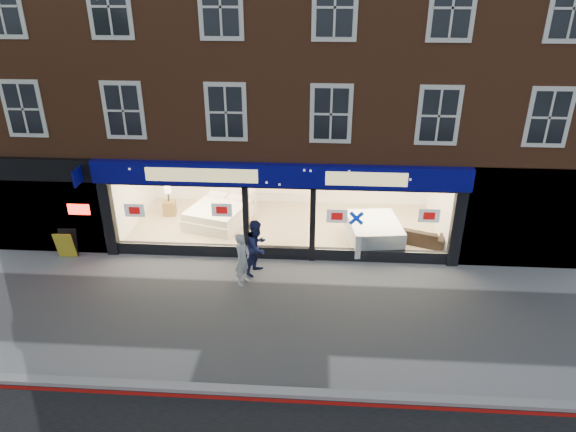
# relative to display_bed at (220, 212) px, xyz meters

# --- Properties ---
(ground) EXTENTS (120.00, 120.00, 0.00)m
(ground) POSITION_rel_display_bed_xyz_m (2.39, -5.45, -0.47)
(ground) COLOR gray
(ground) RESTS_ON ground
(kerb_line) EXTENTS (60.00, 0.10, 0.01)m
(kerb_line) POSITION_rel_display_bed_xyz_m (2.39, -8.55, -0.46)
(kerb_line) COLOR #8C0A07
(kerb_line) RESTS_ON ground
(kerb_stone) EXTENTS (60.00, 0.25, 0.12)m
(kerb_stone) POSITION_rel_display_bed_xyz_m (2.39, -8.35, -0.41)
(kerb_stone) COLOR gray
(kerb_stone) RESTS_ON ground
(showroom_floor) EXTENTS (11.00, 4.50, 0.10)m
(showroom_floor) POSITION_rel_display_bed_xyz_m (2.39, -0.20, -0.42)
(showroom_floor) COLOR tan
(showroom_floor) RESTS_ON ground
(building) EXTENTS (19.00, 8.26, 10.30)m
(building) POSITION_rel_display_bed_xyz_m (2.37, 1.49, 6.20)
(building) COLOR brown
(building) RESTS_ON ground
(display_bed) EXTENTS (2.52, 2.79, 1.33)m
(display_bed) POSITION_rel_display_bed_xyz_m (0.00, 0.00, 0.00)
(display_bed) COLOR white
(display_bed) RESTS_ON showroom_floor
(bedside_table) EXTENTS (0.50, 0.50, 0.55)m
(bedside_table) POSITION_rel_display_bed_xyz_m (-2.01, 0.45, -0.09)
(bedside_table) COLOR brown
(bedside_table) RESTS_ON showroom_floor
(mattress_stack) EXTENTS (1.89, 2.26, 0.82)m
(mattress_stack) POSITION_rel_display_bed_xyz_m (5.49, -1.35, 0.04)
(mattress_stack) COLOR silver
(mattress_stack) RESTS_ON showroom_floor
(sofa) EXTENTS (1.96, 1.33, 0.53)m
(sofa) POSITION_rel_display_bed_xyz_m (6.99, -1.17, -0.10)
(sofa) COLOR black
(sofa) RESTS_ON showroom_floor
(a_board) EXTENTS (0.62, 0.41, 0.94)m
(a_board) POSITION_rel_display_bed_xyz_m (-4.51, -2.75, 0.00)
(a_board) COLOR gold
(a_board) RESTS_ON ground
(pedestrian_grey) EXTENTS (0.57, 0.69, 1.64)m
(pedestrian_grey) POSITION_rel_display_bed_xyz_m (1.42, -3.94, 0.35)
(pedestrian_grey) COLOR #B0B4B8
(pedestrian_grey) RESTS_ON ground
(pedestrian_blue) EXTENTS (0.96, 1.06, 1.77)m
(pedestrian_blue) POSITION_rel_display_bed_xyz_m (1.78, -3.28, 0.42)
(pedestrian_blue) COLOR #1A204B
(pedestrian_blue) RESTS_ON ground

